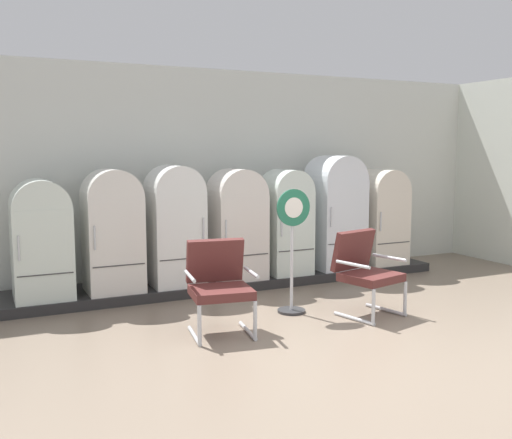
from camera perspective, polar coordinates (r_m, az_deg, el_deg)
The scene contains 14 objects.
ground at distance 5.50m, azimuth 10.30°, elevation -13.25°, with size 12.00×10.00×0.05m, color #7E6D5C.
back_wall at distance 8.40m, azimuth -4.27°, elevation 4.51°, with size 11.76×0.12×2.98m.
side_wall_right at distance 10.18m, azimuth 23.75°, elevation 4.23°, with size 0.16×2.20×2.98m.
display_plinth at distance 8.01m, azimuth -2.52°, elevation -6.04°, with size 6.23×0.95×0.12m, color #292829.
refrigerator_0 at distance 7.19m, azimuth -20.42°, elevation -1.53°, with size 0.65×0.71×1.39m.
refrigerator_1 at distance 7.28m, azimuth -13.97°, elevation -0.73°, with size 0.67×0.67×1.50m.
refrigerator_2 at distance 7.48m, azimuth -8.02°, elevation -0.22°, with size 0.66×0.68×1.54m.
refrigerator_3 at distance 7.75m, azimuth -1.90°, elevation -0.17°, with size 0.69×0.61×1.48m.
refrigerator_4 at distance 8.09m, azimuth 2.99°, elevation 0.09°, with size 0.59×0.62×1.46m.
refrigerator_5 at distance 8.55m, azimuth 7.79°, elevation 1.06°, with size 0.71×0.72×1.65m.
refrigerator_6 at distance 9.01m, azimuth 12.20°, elevation 0.55°, with size 0.64×0.67×1.43m.
armchair_left at distance 5.90m, azimuth -3.67°, elevation -6.14°, with size 0.73×0.72×0.95m.
armchair_right at distance 6.65m, azimuth 10.67°, elevation -4.75°, with size 0.75×0.76×0.95m.
sign_stand at distance 6.58m, azimuth 3.60°, elevation -3.59°, with size 0.42×0.32×1.42m.
Camera 1 is at (-3.06, -4.16, 1.86)m, focal length 40.59 mm.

